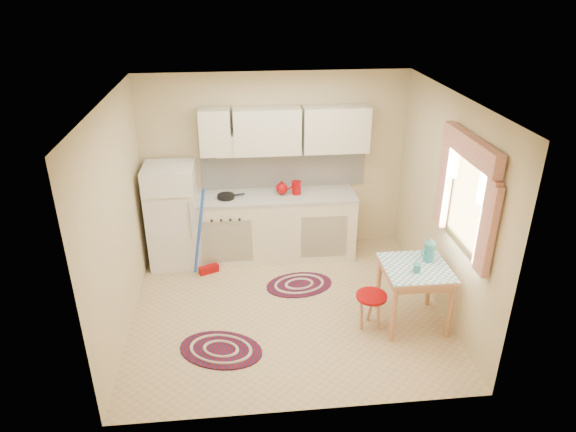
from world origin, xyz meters
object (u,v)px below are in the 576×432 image
at_px(fridge, 173,216).
at_px(stool, 370,311).
at_px(table, 413,295).
at_px(base_cabinets, 272,227).

height_order(fridge, stool, fridge).
height_order(fridge, table, fridge).
bearing_deg(base_cabinets, table, -49.69).
relative_size(table, stool, 1.71).
bearing_deg(fridge, base_cabinets, 2.15).
relative_size(base_cabinets, table, 3.12).
height_order(base_cabinets, table, base_cabinets).
distance_m(table, stool, 0.51).
distance_m(base_cabinets, stool, 2.01).
relative_size(fridge, base_cabinets, 0.62).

